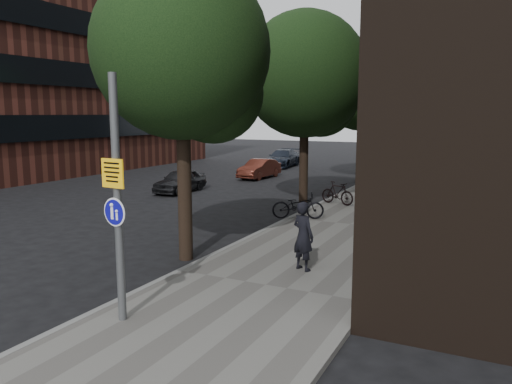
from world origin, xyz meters
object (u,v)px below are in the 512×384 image
Objects in this scene: pedestrian at (303,236)px; parked_car_near at (180,181)px; parked_bike_facade_near at (386,218)px; signpost at (118,199)px.

pedestrian is 0.50× the size of parked_car_near.
parked_car_near is at bearing 53.16° from parked_bike_facade_near.
parked_car_near is (-9.86, 9.13, -0.38)m from pedestrian.
parked_bike_facade_near is at bearing 77.35° from signpost.
signpost is 2.31× the size of parked_bike_facade_near.
signpost is 4.73m from pedestrian.
signpost is at bearing 148.11° from parked_bike_facade_near.
signpost reaches higher than parked_bike_facade_near.
parked_car_near is at bearing -19.48° from pedestrian.
pedestrian is 13.44m from parked_car_near.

